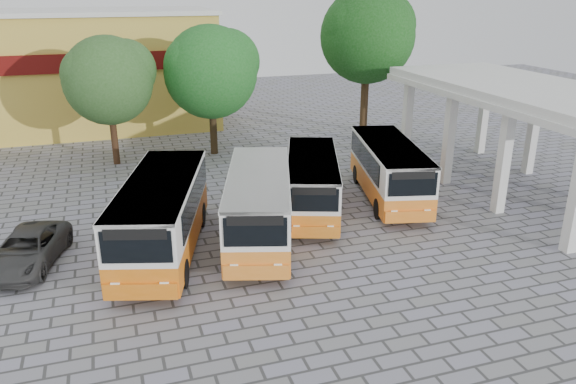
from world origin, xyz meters
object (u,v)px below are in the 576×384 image
object	(u,v)px
bus_far_right	(389,168)
bus_centre_right	(312,181)
bus_centre_left	(259,203)
bus_far_left	(162,212)
parked_car	(27,250)

from	to	relation	value
bus_far_right	bus_centre_right	bearing A→B (deg)	-160.22
bus_centre_left	bus_far_right	distance (m)	7.75
bus_far_left	parked_car	xyz separation A→B (m)	(-4.97, 0.56, -1.09)
bus_far_left	bus_centre_right	world-z (taller)	bus_far_left
bus_far_left	bus_centre_left	distance (m)	3.84
bus_centre_left	bus_far_left	bearing A→B (deg)	-163.51
bus_centre_left	parked_car	xyz separation A→B (m)	(-8.80, 0.59, -1.02)
parked_car	bus_far_left	bearing A→B (deg)	9.13
bus_far_left	bus_far_right	xyz separation A→B (m)	(11.10, 2.68, -0.13)
bus_centre_left	bus_centre_right	bearing A→B (deg)	52.65
bus_centre_right	bus_far_right	size ratio (longest dim) A/B	0.96
bus_far_left	parked_car	bearing A→B (deg)	-170.02
bus_far_left	bus_far_right	bearing A→B (deg)	30.00
bus_far_left	bus_centre_left	size ratio (longest dim) A/B	1.04
bus_centre_right	parked_car	distance (m)	12.08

